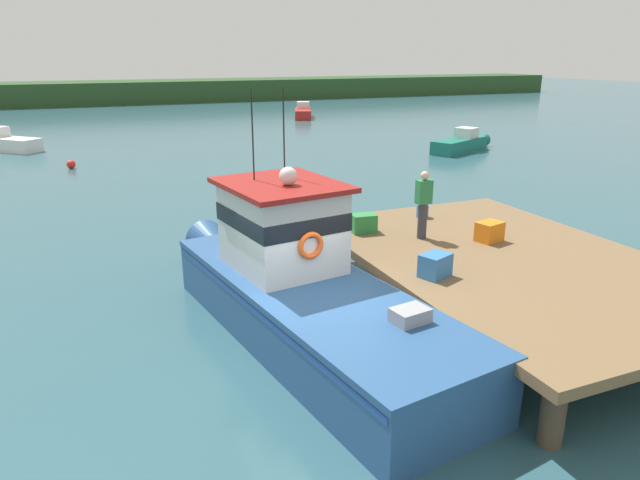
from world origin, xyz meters
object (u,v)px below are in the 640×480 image
object	(u,v)px
crate_stack_mid_dock	(489,232)
bait_bucket	(422,211)
crate_single_far	(435,265)
main_fishing_boat	(298,286)
moored_boat_near_channel	(2,142)
deckhand_by_the_boat	(423,203)
moored_boat_mid_harbor	(462,143)
crate_stack_near_edge	(363,223)
mooring_buoy_spare_mooring	(71,164)
moored_boat_far_right	(303,112)

from	to	relation	value
crate_stack_mid_dock	bait_bucket	distance (m)	2.42
bait_bucket	crate_stack_mid_dock	bearing A→B (deg)	-82.51
crate_single_far	main_fishing_boat	bearing A→B (deg)	157.65
moored_boat_near_channel	crate_single_far	bearing A→B (deg)	-70.69
main_fishing_boat	bait_bucket	size ratio (longest dim) A/B	29.30
main_fishing_boat	bait_bucket	distance (m)	5.45
deckhand_by_the_boat	moored_boat_mid_harbor	world-z (taller)	deckhand_by_the_boat
moored_boat_mid_harbor	main_fishing_boat	bearing A→B (deg)	-133.89
crate_stack_mid_dock	crate_stack_near_edge	xyz separation A→B (m)	(-2.41, 1.81, -0.01)
main_fishing_boat	mooring_buoy_spare_mooring	size ratio (longest dim) A/B	23.74
crate_stack_mid_dock	moored_boat_mid_harbor	size ratio (longest dim) A/B	0.12
bait_bucket	moored_boat_far_right	distance (m)	37.03
main_fishing_boat	crate_stack_near_edge	xyz separation A→B (m)	(2.57, 2.19, 0.42)
moored_boat_mid_harbor	mooring_buoy_spare_mooring	bearing A→B (deg)	171.48
crate_single_far	deckhand_by_the_boat	distance (m)	2.58
deckhand_by_the_boat	mooring_buoy_spare_mooring	distance (m)	21.09
main_fishing_boat	moored_boat_near_channel	distance (m)	29.34
crate_stack_near_edge	deckhand_by_the_boat	xyz separation A→B (m)	(1.07, -0.99, 0.63)
bait_bucket	moored_boat_near_channel	world-z (taller)	bait_bucket
deckhand_by_the_boat	mooring_buoy_spare_mooring	size ratio (longest dim) A/B	3.88
moored_boat_mid_harbor	moored_boat_far_right	size ratio (longest dim) A/B	0.97
mooring_buoy_spare_mooring	moored_boat_mid_harbor	bearing A→B (deg)	-8.52
crate_stack_near_edge	moored_boat_near_channel	distance (m)	28.09
main_fishing_boat	moored_boat_far_right	xyz separation A→B (m)	(15.06, 38.31, -0.54)
crate_stack_mid_dock	moored_boat_mid_harbor	world-z (taller)	crate_stack_mid_dock
deckhand_by_the_boat	moored_boat_far_right	xyz separation A→B (m)	(11.43, 37.11, -1.59)
main_fishing_boat	crate_stack_mid_dock	world-z (taller)	main_fishing_boat
crate_single_far	bait_bucket	bearing A→B (deg)	60.64
crate_stack_mid_dock	crate_single_far	bearing A→B (deg)	-150.07
crate_single_far	crate_stack_near_edge	bearing A→B (deg)	89.13
crate_single_far	moored_boat_far_right	distance (m)	41.31
bait_bucket	mooring_buoy_spare_mooring	distance (m)	20.01
deckhand_by_the_boat	crate_stack_near_edge	bearing A→B (deg)	136.96
main_fishing_boat	moored_boat_near_channel	xyz separation A→B (m)	(-7.76, 28.29, -0.54)
moored_boat_mid_harbor	bait_bucket	bearing A→B (deg)	-129.59
crate_single_far	deckhand_by_the_boat	size ratio (longest dim) A/B	0.37
moored_boat_near_channel	moored_boat_far_right	size ratio (longest dim) A/B	0.85
crate_single_far	moored_boat_far_right	xyz separation A→B (m)	(12.54, 39.35, -0.97)
crate_stack_mid_dock	main_fishing_boat	bearing A→B (deg)	-175.63
crate_stack_near_edge	mooring_buoy_spare_mooring	bearing A→B (deg)	109.88
moored_boat_near_channel	moored_boat_far_right	xyz separation A→B (m)	(22.82, 10.02, -0.00)
crate_stack_mid_dock	moored_boat_far_right	size ratio (longest dim) A/B	0.11
moored_boat_near_channel	moored_boat_far_right	world-z (taller)	moored_boat_near_channel
crate_stack_near_edge	main_fishing_boat	bearing A→B (deg)	-139.53
moored_boat_near_channel	moored_boat_mid_harbor	bearing A→B (deg)	-23.50
deckhand_by_the_boat	moored_boat_mid_harbor	xyz separation A→B (m)	(13.27, 16.37, -1.60)
crate_stack_near_edge	bait_bucket	world-z (taller)	crate_stack_near_edge
main_fishing_boat	crate_stack_near_edge	world-z (taller)	main_fishing_boat
crate_stack_near_edge	deckhand_by_the_boat	bearing A→B (deg)	-43.04
moored_boat_mid_harbor	moored_boat_near_channel	bearing A→B (deg)	156.50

